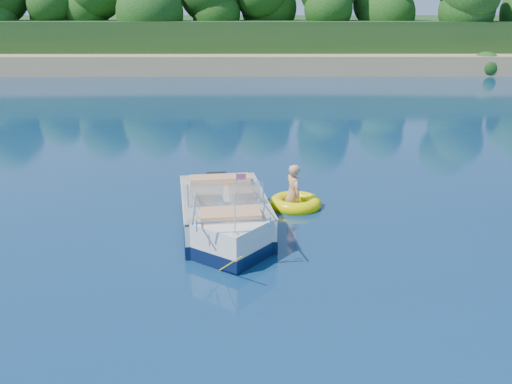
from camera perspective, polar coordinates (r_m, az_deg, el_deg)
ground at (r=11.83m, az=9.71°, el=-7.26°), size 160.00×160.00×0.00m
shoreline at (r=74.45m, az=1.23°, el=14.73°), size 170.00×59.00×6.00m
treeline at (r=51.60m, az=2.04°, el=18.44°), size 150.00×7.12×8.19m
motorboat at (r=13.22m, az=-3.10°, el=-2.62°), size 2.44×5.44×1.82m
tow_tube at (r=15.03m, az=3.94°, el=-1.14°), size 1.82×1.82×0.36m
boy at (r=14.97m, az=3.62°, el=-1.58°), size 0.74×0.95×1.70m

